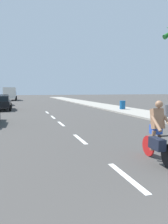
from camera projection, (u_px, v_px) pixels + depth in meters
ground_plane at (46, 112)px, 20.03m from camera, size 160.00×160.00×0.00m
sidewalk_strip at (110, 107)px, 24.36m from camera, size 3.60×80.00×0.14m
lane_stripe_1 at (126, 177)px, 4.85m from camera, size 0.16×1.80×0.01m
lane_stripe_2 at (80, 139)px, 8.64m from camera, size 0.16×1.80×0.01m
lane_stripe_3 at (61, 124)px, 12.61m from camera, size 0.16×1.80×0.01m
lane_stripe_4 at (53, 117)px, 15.78m from camera, size 0.16×1.80×0.01m
lane_stripe_5 at (47, 112)px, 19.20m from camera, size 0.16×1.80×0.01m
cyclist at (157, 134)px, 5.78m from camera, size 0.64×1.71×1.82m
parked_car_black at (1, 102)px, 21.44m from camera, size 2.13×4.57×1.57m
parked_car_white at (3, 100)px, 28.33m from camera, size 1.97×4.11×1.57m
delivery_truck at (10, 93)px, 43.01m from camera, size 2.74×6.27×2.80m
trash_bin_near at (168, 111)px, 14.90m from camera, size 0.60×0.60×0.93m
trash_bin_far at (122, 105)px, 21.12m from camera, size 0.60×0.60×0.91m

